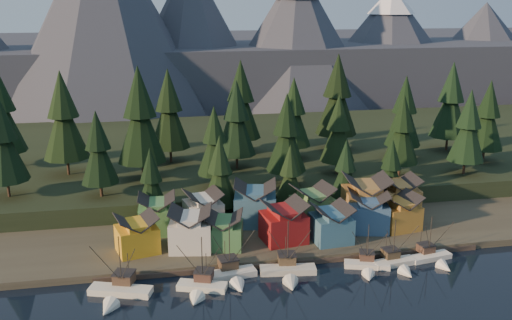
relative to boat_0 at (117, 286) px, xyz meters
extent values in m
plane|color=black|center=(35.00, -8.41, -2.21)|extent=(500.00, 500.00, 0.00)
cube|color=#373428|center=(35.00, 31.59, -1.46)|extent=(400.00, 50.00, 1.50)
cube|color=black|center=(35.00, 81.59, 0.79)|extent=(420.00, 100.00, 6.00)
cube|color=#443930|center=(35.00, 8.09, -1.71)|extent=(80.00, 4.00, 1.00)
cube|color=#404553|center=(35.00, 231.59, 12.79)|extent=(560.00, 160.00, 30.00)
cone|color=#404553|center=(-10.00, 171.59, 42.79)|extent=(100.00, 100.00, 90.00)
cone|color=#404553|center=(30.00, 189.59, 33.79)|extent=(80.00, 80.00, 72.00)
cone|color=#404553|center=(80.00, 177.59, 31.79)|extent=(84.00, 84.00, 68.00)
cone|color=#404553|center=(135.00, 193.59, 26.79)|extent=(92.00, 92.00, 58.00)
cone|color=white|center=(135.00, 193.59, 48.83)|extent=(25.76, 25.76, 13.92)
cone|color=#404553|center=(195.00, 201.59, 22.79)|extent=(88.00, 88.00, 50.00)
cube|color=silver|center=(0.43, 1.27, -1.83)|extent=(11.99, 6.80, 1.75)
cone|color=silver|center=(-1.59, -4.73, -1.83)|extent=(4.37, 4.78, 3.29)
cube|color=black|center=(0.43, 1.27, -2.49)|extent=(12.27, 6.94, 0.38)
cube|color=#493627|center=(1.10, 3.27, -0.13)|extent=(4.37, 4.24, 1.97)
cube|color=black|center=(1.10, 3.27, 0.97)|extent=(4.65, 4.51, 0.22)
cylinder|color=black|center=(0.65, 1.94, 3.93)|extent=(0.20, 0.20, 9.87)
cylinder|color=black|center=(1.86, 5.54, 1.41)|extent=(0.15, 0.15, 4.82)
cube|color=silver|center=(15.31, 0.14, -1.86)|extent=(9.67, 5.92, 1.63)
cone|color=silver|center=(13.65, -4.61, -1.86)|extent=(3.92, 3.97, 3.06)
cube|color=black|center=(15.31, 0.14, -2.47)|extent=(9.90, 6.05, 0.36)
cube|color=#4E332A|center=(15.87, 1.73, -0.28)|extent=(4.09, 3.96, 1.83)
cube|color=black|center=(15.87, 1.73, 0.74)|extent=(4.35, 4.22, 0.20)
cylinder|color=black|center=(15.50, 0.67, 3.50)|extent=(0.18, 0.18, 9.17)
cylinder|color=black|center=(16.50, 3.52, 1.15)|extent=(0.14, 0.14, 4.48)
cube|color=silver|center=(21.28, 3.93, -1.83)|extent=(10.27, 4.70, 1.74)
cone|color=silver|center=(22.09, -1.44, -1.83)|extent=(3.73, 3.83, 3.27)
cube|color=black|center=(21.28, 3.93, -2.48)|extent=(10.51, 4.79, 0.38)
cube|color=#483726|center=(21.01, 5.72, -0.14)|extent=(3.93, 3.75, 1.96)
cube|color=black|center=(21.01, 5.72, 0.95)|extent=(4.18, 4.00, 0.22)
cylinder|color=black|center=(21.19, 4.52, 3.89)|extent=(0.20, 0.20, 9.80)
cylinder|color=black|center=(20.71, 7.75, 1.38)|extent=(0.15, 0.15, 4.79)
cube|color=beige|center=(32.65, 3.52, -1.84)|extent=(11.37, 4.60, 1.70)
cone|color=beige|center=(31.86, -2.49, -1.84)|extent=(3.65, 4.15, 3.19)
cube|color=black|center=(32.65, 3.52, -2.48)|extent=(11.64, 4.69, 0.37)
cube|color=brown|center=(32.91, 5.53, -0.19)|extent=(3.79, 3.61, 1.91)
cube|color=black|center=(32.91, 5.53, 0.87)|extent=(4.03, 3.85, 0.21)
cylinder|color=black|center=(32.74, 4.19, 3.74)|extent=(0.19, 0.19, 9.57)
cylinder|color=black|center=(33.21, 7.80, 1.30)|extent=(0.15, 0.15, 4.68)
cube|color=white|center=(48.91, 2.80, -1.90)|extent=(9.42, 5.30, 1.43)
cone|color=white|center=(47.40, -1.92, -1.90)|extent=(3.49, 3.76, 2.68)
cube|color=black|center=(48.91, 2.80, -2.44)|extent=(9.65, 5.41, 0.31)
cube|color=#4B3328|center=(49.41, 4.38, -0.51)|extent=(3.54, 3.43, 1.61)
cube|color=black|center=(49.41, 4.38, 0.38)|extent=(3.77, 3.65, 0.18)
cylinder|color=black|center=(49.08, 3.33, 2.80)|extent=(0.16, 0.16, 8.05)
cylinder|color=black|center=(49.98, 6.16, 0.74)|extent=(0.13, 0.13, 3.94)
cube|color=silver|center=(54.76, 2.75, -1.88)|extent=(9.22, 3.96, 1.52)
cone|color=silver|center=(55.38, -2.11, -1.88)|extent=(3.21, 3.39, 2.85)
cube|color=black|center=(54.76, 2.75, -2.45)|extent=(9.44, 4.03, 0.33)
cube|color=#4A3B27|center=(54.56, 4.37, -0.41)|extent=(3.38, 3.21, 1.71)
cube|color=black|center=(54.56, 4.37, 0.55)|extent=(3.59, 3.43, 0.19)
cylinder|color=black|center=(54.70, 3.29, 3.11)|extent=(0.17, 0.17, 8.56)
cylinder|color=black|center=(54.32, 6.21, 0.93)|extent=(0.13, 0.13, 4.18)
cube|color=white|center=(63.19, 3.76, -1.89)|extent=(9.36, 4.19, 1.47)
cone|color=white|center=(64.00, -1.13, -1.89)|extent=(3.22, 3.49, 2.76)
cube|color=black|center=(63.19, 3.76, -2.44)|extent=(9.59, 4.27, 0.32)
cube|color=brown|center=(62.92, 5.40, -0.47)|extent=(3.35, 3.20, 1.65)
cube|color=black|center=(62.92, 5.40, 0.45)|extent=(3.56, 3.41, 0.18)
cylinder|color=black|center=(63.10, 4.31, 2.93)|extent=(0.17, 0.17, 8.27)
cylinder|color=black|center=(62.61, 7.24, 0.82)|extent=(0.13, 0.13, 4.04)
cube|color=gold|center=(3.54, 15.78, 2.05)|extent=(9.51, 8.79, 5.52)
cube|color=gold|center=(3.54, 15.78, 5.36)|extent=(5.98, 7.76, 1.13)
cube|color=beige|center=(14.59, 15.23, 2.41)|extent=(9.82, 9.03, 6.25)
cube|color=beige|center=(14.59, 15.23, 6.13)|extent=(5.96, 8.23, 1.22)
cube|color=#3C6F3D|center=(21.53, 14.97, 1.84)|extent=(9.06, 8.67, 5.10)
cube|color=#3C6F3D|center=(21.53, 14.97, 4.92)|extent=(5.67, 7.76, 1.08)
cube|color=maroon|center=(34.61, 15.49, 2.41)|extent=(9.93, 9.06, 6.24)
cube|color=maroon|center=(34.61, 15.49, 6.13)|extent=(5.97, 8.29, 1.24)
cube|color=#33607A|center=(44.68, 13.64, 2.11)|extent=(8.57, 8.57, 5.64)
cube|color=#33607A|center=(44.68, 13.64, 5.47)|extent=(5.02, 8.10, 1.11)
cube|color=#33557A|center=(54.68, 17.62, 2.49)|extent=(10.03, 8.97, 6.41)
cube|color=#33557A|center=(54.68, 17.62, 6.30)|extent=(6.17, 8.02, 1.22)
cube|color=#A9752B|center=(62.12, 17.24, 2.09)|extent=(9.22, 8.39, 5.59)
cube|color=#A9752B|center=(62.12, 17.24, 5.44)|extent=(5.59, 7.63, 1.14)
cube|color=#488549|center=(7.95, 25.37, 2.42)|extent=(8.36, 7.50, 6.27)
cube|color=#488549|center=(7.95, 25.37, 6.11)|extent=(4.73, 7.21, 1.13)
cube|color=beige|center=(18.28, 25.86, 2.49)|extent=(9.17, 8.78, 6.40)
cube|color=beige|center=(18.28, 25.86, 6.23)|extent=(5.67, 7.94, 1.11)
cube|color=#325C76|center=(30.36, 26.12, 2.85)|extent=(10.97, 9.87, 7.13)
cube|color=#325C76|center=(30.36, 26.12, 7.07)|extent=(6.75, 8.83, 1.34)
cube|color=#558347|center=(43.60, 24.19, 2.41)|extent=(10.00, 8.75, 6.24)
cube|color=#558347|center=(43.60, 24.19, 6.14)|extent=(6.06, 7.89, 1.24)
cube|color=olive|center=(56.20, 22.87, 3.22)|extent=(11.22, 10.25, 7.87)
cube|color=olive|center=(56.20, 22.87, 7.85)|extent=(6.68, 9.47, 1.42)
cube|color=olive|center=(65.67, 25.40, 2.76)|extent=(9.02, 8.52, 6.94)
cube|color=olive|center=(65.67, 25.40, 6.81)|extent=(5.18, 8.12, 1.20)
cylinder|color=#332319|center=(-27.00, 43.59, 6.00)|extent=(0.70, 0.70, 4.42)
cone|color=black|center=(-27.00, 43.59, 15.58)|extent=(10.81, 10.81, 15.23)
cylinder|color=#332319|center=(-15.00, 59.59, 6.29)|extent=(0.70, 0.70, 5.00)
cone|color=black|center=(-15.00, 59.59, 17.11)|extent=(12.21, 12.21, 17.21)
cone|color=black|center=(-15.00, 59.59, 25.99)|extent=(8.33, 8.33, 12.49)
cylinder|color=#332319|center=(-5.00, 39.59, 5.65)|extent=(0.70, 0.70, 3.73)
cone|color=black|center=(-5.00, 39.59, 13.73)|extent=(9.12, 9.12, 12.85)
cone|color=black|center=(-5.00, 39.59, 20.37)|extent=(6.22, 6.22, 9.32)
cylinder|color=#332319|center=(5.00, 51.59, 6.44)|extent=(0.70, 0.70, 5.29)
cone|color=black|center=(5.00, 51.59, 17.91)|extent=(12.94, 12.94, 18.24)
cone|color=black|center=(5.00, 51.59, 27.32)|extent=(8.82, 8.82, 13.24)
cylinder|color=#332319|center=(13.00, 66.59, 6.19)|extent=(0.70, 0.70, 4.81)
cone|color=black|center=(13.00, 66.59, 16.62)|extent=(11.76, 11.76, 16.57)
cone|color=black|center=(13.00, 66.59, 25.17)|extent=(8.02, 8.02, 12.03)
cylinder|color=#332319|center=(23.00, 41.59, 5.63)|extent=(0.70, 0.70, 3.68)
cone|color=black|center=(23.00, 41.59, 13.59)|extent=(8.99, 8.99, 12.66)
cone|color=black|center=(23.00, 41.59, 20.12)|extent=(6.13, 6.13, 9.19)
cylinder|color=#332319|center=(31.00, 56.59, 5.99)|extent=(0.70, 0.70, 4.41)
cone|color=black|center=(31.00, 56.59, 15.54)|extent=(10.77, 10.77, 15.18)
cone|color=black|center=(31.00, 56.59, 23.37)|extent=(7.34, 7.34, 11.02)
cylinder|color=#332319|center=(41.00, 39.59, 5.89)|extent=(0.70, 0.70, 4.20)
cone|color=black|center=(41.00, 39.59, 14.98)|extent=(10.25, 10.25, 14.45)
cone|color=black|center=(41.00, 39.59, 22.43)|extent=(6.99, 6.99, 10.49)
cylinder|color=#332319|center=(49.00, 63.59, 5.93)|extent=(0.70, 0.70, 4.28)
cone|color=black|center=(49.00, 63.59, 15.21)|extent=(10.47, 10.47, 14.75)
cone|color=black|center=(49.00, 63.59, 22.82)|extent=(7.14, 7.14, 10.71)
cylinder|color=#332319|center=(57.00, 46.59, 5.72)|extent=(0.70, 0.70, 3.86)
cone|color=black|center=(57.00, 46.59, 14.08)|extent=(9.43, 9.43, 13.29)
cone|color=black|center=(57.00, 46.59, 20.94)|extent=(6.43, 6.43, 9.65)
cylinder|color=#332319|center=(65.00, 71.59, 6.44)|extent=(0.70, 0.70, 5.30)
cone|color=black|center=(65.00, 71.59, 17.91)|extent=(12.95, 12.95, 18.25)
cone|color=black|center=(65.00, 71.59, 27.33)|extent=(8.83, 8.83, 13.24)
cylinder|color=#332319|center=(73.00, 41.59, 5.76)|extent=(0.70, 0.70, 3.94)
cone|color=black|center=(73.00, 41.59, 14.28)|extent=(9.62, 9.62, 13.55)
cone|color=black|center=(73.00, 41.59, 21.28)|extent=(6.56, 6.56, 9.84)
cylinder|color=#332319|center=(81.00, 57.59, 5.97)|extent=(0.70, 0.70, 4.37)
cone|color=black|center=(81.00, 57.59, 15.43)|extent=(10.67, 10.67, 15.04)
cone|color=black|center=(81.00, 57.59, 23.20)|extent=(7.28, 7.28, 10.92)
cylinder|color=#332319|center=(91.00, 39.59, 5.83)|extent=(0.70, 0.70, 4.09)
cone|color=black|center=(91.00, 39.59, 14.70)|extent=(10.00, 10.00, 14.09)
cone|color=black|center=(91.00, 39.59, 21.97)|extent=(6.82, 6.82, 10.23)
cylinder|color=#332319|center=(99.00, 63.59, 6.23)|extent=(0.70, 0.70, 4.89)
cone|color=black|center=(99.00, 63.59, 16.81)|extent=(11.94, 11.94, 16.83)
cone|color=black|center=(99.00, 63.59, 25.50)|extent=(8.14, 8.14, 12.21)
cylinder|color=#332319|center=(35.00, 73.59, 6.31)|extent=(0.70, 0.70, 5.03)
cone|color=black|center=(35.00, 73.59, 17.21)|extent=(12.31, 12.31, 17.34)
cone|color=black|center=(35.00, 73.59, 26.16)|extent=(8.39, 8.39, 12.59)
cylinder|color=#332319|center=(-33.00, 69.59, 6.34)|extent=(0.70, 0.70, 5.11)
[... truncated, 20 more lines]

